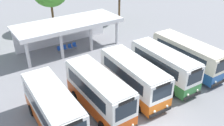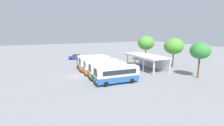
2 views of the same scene
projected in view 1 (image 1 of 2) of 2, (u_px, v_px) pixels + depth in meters
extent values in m
cylinder|color=black|center=(58.00, 101.00, 19.06)|extent=(0.24, 0.91, 0.90)
cylinder|color=black|center=(32.00, 110.00, 18.05)|extent=(0.24, 0.91, 0.90)
cube|color=#D14C14|center=(54.00, 117.00, 16.78)|extent=(2.38, 6.97, 0.95)
cube|color=white|center=(52.00, 103.00, 16.16)|extent=(2.38, 6.97, 1.68)
cube|color=white|center=(50.00, 92.00, 15.73)|extent=(2.31, 6.76, 0.12)
cube|color=black|center=(72.00, 124.00, 13.27)|extent=(1.32, 0.08, 0.24)
cube|color=#1E2833|center=(66.00, 96.00, 16.73)|extent=(0.18, 5.53, 0.92)
cube|color=#1E2833|center=(36.00, 107.00, 15.68)|extent=(0.18, 5.53, 0.92)
cylinder|color=black|center=(126.00, 116.00, 17.50)|extent=(0.23, 0.90, 0.90)
cylinder|color=black|center=(96.00, 88.00, 20.67)|extent=(0.23, 0.90, 0.90)
cylinder|color=black|center=(75.00, 96.00, 19.69)|extent=(0.23, 0.90, 0.90)
cube|color=#D14C14|center=(99.00, 101.00, 18.38)|extent=(2.17, 7.05, 1.04)
cube|color=white|center=(98.00, 86.00, 17.71)|extent=(2.17, 7.05, 1.74)
cube|color=white|center=(98.00, 75.00, 17.26)|extent=(2.10, 6.83, 0.12)
cube|color=#1E2833|center=(126.00, 111.00, 15.14)|extent=(1.73, 0.06, 1.13)
cube|color=black|center=(126.00, 102.00, 14.80)|extent=(1.26, 0.06, 0.24)
cube|color=#1E2833|center=(109.00, 80.00, 18.27)|extent=(0.09, 5.62, 0.96)
cube|color=#1E2833|center=(85.00, 89.00, 17.25)|extent=(0.09, 5.62, 0.96)
sphere|color=#EAEACC|center=(133.00, 125.00, 16.12)|extent=(0.20, 0.20, 0.20)
cylinder|color=black|center=(159.00, 99.00, 19.35)|extent=(0.27, 0.91, 0.90)
cylinder|color=black|center=(138.00, 107.00, 18.37)|extent=(0.27, 0.91, 0.90)
cylinder|color=black|center=(128.00, 74.00, 22.71)|extent=(0.27, 0.91, 0.90)
cylinder|color=black|center=(109.00, 81.00, 21.73)|extent=(0.27, 0.91, 0.90)
cube|color=orange|center=(133.00, 85.00, 20.33)|extent=(2.67, 7.32, 1.03)
cube|color=white|center=(133.00, 72.00, 19.69)|extent=(2.67, 7.32, 1.64)
cube|color=white|center=(134.00, 62.00, 19.27)|extent=(2.59, 7.10, 0.12)
cube|color=black|center=(160.00, 112.00, 17.78)|extent=(2.14, 0.22, 0.28)
cube|color=#1E2833|center=(162.00, 93.00, 16.97)|extent=(1.84, 0.16, 1.07)
cube|color=black|center=(163.00, 85.00, 16.66)|extent=(1.35, 0.13, 0.24)
cube|color=#1E2833|center=(143.00, 67.00, 20.25)|extent=(0.38, 5.76, 0.90)
cube|color=#1E2833|center=(122.00, 74.00, 19.24)|extent=(0.38, 5.76, 0.90)
sphere|color=#EAEACC|center=(167.00, 106.00, 17.91)|extent=(0.20, 0.20, 0.20)
sphere|color=#EAEACC|center=(154.00, 112.00, 17.35)|extent=(0.20, 0.20, 0.20)
cylinder|color=black|center=(187.00, 85.00, 21.14)|extent=(0.25, 0.91, 0.90)
cylinder|color=black|center=(171.00, 92.00, 20.20)|extent=(0.25, 0.91, 0.90)
cylinder|color=black|center=(154.00, 64.00, 24.45)|extent=(0.25, 0.91, 0.90)
cylinder|color=black|center=(139.00, 70.00, 23.51)|extent=(0.25, 0.91, 0.90)
cube|color=#337F3D|center=(162.00, 73.00, 22.12)|extent=(2.38, 7.27, 1.00)
cube|color=white|center=(164.00, 61.00, 21.49)|extent=(2.38, 7.27, 1.63)
cube|color=white|center=(165.00, 52.00, 21.07)|extent=(2.31, 7.06, 0.12)
cube|color=black|center=(192.00, 96.00, 19.60)|extent=(2.00, 0.18, 0.28)
cube|color=#1E2833|center=(195.00, 78.00, 18.81)|extent=(1.73, 0.12, 1.06)
cube|color=black|center=(197.00, 71.00, 18.50)|extent=(1.27, 0.10, 0.24)
cube|color=#1E2833|center=(171.00, 57.00, 22.03)|extent=(0.26, 5.76, 0.90)
cube|color=#1E2833|center=(154.00, 63.00, 21.05)|extent=(0.26, 5.76, 0.90)
sphere|color=#EAEACC|center=(197.00, 90.00, 19.73)|extent=(0.20, 0.20, 0.20)
sphere|color=#EAEACC|center=(188.00, 95.00, 19.18)|extent=(0.20, 0.20, 0.20)
cylinder|color=black|center=(213.00, 73.00, 22.98)|extent=(0.25, 0.91, 0.90)
cylinder|color=black|center=(197.00, 79.00, 21.93)|extent=(0.25, 0.91, 0.90)
cylinder|color=black|center=(176.00, 54.00, 26.58)|extent=(0.25, 0.91, 0.90)
cylinder|color=black|center=(161.00, 59.00, 25.53)|extent=(0.25, 0.91, 0.90)
cube|color=#23569E|center=(186.00, 62.00, 24.04)|extent=(2.57, 7.93, 1.04)
cube|color=beige|center=(188.00, 50.00, 23.42)|extent=(2.57, 7.93, 1.52)
cube|color=beige|center=(189.00, 43.00, 23.03)|extent=(2.50, 7.69, 0.12)
cube|color=black|center=(219.00, 83.00, 21.29)|extent=(2.20, 0.17, 0.28)
cube|color=#1E2833|center=(223.00, 66.00, 20.50)|extent=(1.90, 0.11, 0.99)
cube|color=#1E2833|center=(195.00, 47.00, 24.02)|extent=(0.25, 6.28, 0.84)
cube|color=#1E2833|center=(179.00, 52.00, 22.93)|extent=(0.25, 6.28, 0.84)
sphere|color=#EAEACC|center=(224.00, 78.00, 21.45)|extent=(0.20, 0.20, 0.20)
sphere|color=#EAEACC|center=(215.00, 82.00, 20.85)|extent=(0.20, 0.20, 0.20)
cylinder|color=silver|center=(28.00, 54.00, 24.08)|extent=(0.36, 0.36, 3.20)
cylinder|color=silver|center=(62.00, 45.00, 25.94)|extent=(0.36, 0.36, 3.20)
cylinder|color=silver|center=(91.00, 38.00, 27.80)|extent=(0.36, 0.36, 3.20)
cylinder|color=silver|center=(117.00, 31.00, 29.66)|extent=(0.36, 0.36, 3.20)
cube|color=white|center=(62.00, 31.00, 29.79)|extent=(12.02, 0.20, 3.20)
cube|color=white|center=(68.00, 23.00, 27.44)|extent=(12.52, 4.93, 0.20)
cube|color=white|center=(78.00, 31.00, 25.81)|extent=(12.52, 0.10, 0.28)
cylinder|color=slate|center=(62.00, 52.00, 27.65)|extent=(0.03, 0.03, 0.44)
cylinder|color=slate|center=(59.00, 52.00, 27.48)|extent=(0.03, 0.03, 0.44)
cylinder|color=slate|center=(61.00, 51.00, 27.91)|extent=(0.03, 0.03, 0.44)
cylinder|color=slate|center=(58.00, 51.00, 27.74)|extent=(0.03, 0.03, 0.44)
cube|color=#1E4CB2|center=(60.00, 50.00, 27.58)|extent=(0.45, 0.45, 0.04)
cube|color=#1E4CB2|center=(59.00, 48.00, 27.63)|extent=(0.44, 0.05, 0.40)
cylinder|color=slate|center=(67.00, 50.00, 27.96)|extent=(0.03, 0.03, 0.44)
cylinder|color=slate|center=(64.00, 51.00, 27.79)|extent=(0.03, 0.03, 0.44)
cylinder|color=slate|center=(66.00, 49.00, 28.22)|extent=(0.03, 0.03, 0.44)
cylinder|color=slate|center=(63.00, 50.00, 28.05)|extent=(0.03, 0.03, 0.44)
cube|color=#1E4CB2|center=(65.00, 48.00, 27.89)|extent=(0.45, 0.45, 0.04)
cube|color=#1E4CB2|center=(64.00, 46.00, 27.95)|extent=(0.44, 0.05, 0.40)
cylinder|color=slate|center=(72.00, 49.00, 28.22)|extent=(0.03, 0.03, 0.44)
cylinder|color=slate|center=(70.00, 50.00, 28.05)|extent=(0.03, 0.03, 0.44)
cylinder|color=slate|center=(71.00, 48.00, 28.48)|extent=(0.03, 0.03, 0.44)
cylinder|color=slate|center=(69.00, 49.00, 28.31)|extent=(0.03, 0.03, 0.44)
cube|color=#1E4CB2|center=(70.00, 47.00, 28.15)|extent=(0.45, 0.45, 0.04)
cube|color=#1E4CB2|center=(69.00, 45.00, 28.20)|extent=(0.44, 0.05, 0.40)
cylinder|color=slate|center=(77.00, 48.00, 28.61)|extent=(0.03, 0.03, 0.44)
cylinder|color=slate|center=(74.00, 49.00, 28.44)|extent=(0.03, 0.03, 0.44)
cylinder|color=slate|center=(76.00, 47.00, 28.87)|extent=(0.03, 0.03, 0.44)
cylinder|color=slate|center=(73.00, 47.00, 28.70)|extent=(0.03, 0.03, 0.44)
cube|color=#1E4CB2|center=(75.00, 46.00, 28.54)|extent=(0.45, 0.45, 0.04)
cube|color=#1E4CB2|center=(74.00, 44.00, 28.59)|extent=(0.44, 0.05, 0.40)
cylinder|color=brown|center=(53.00, 17.00, 34.22)|extent=(0.32, 0.32, 3.57)
cylinder|color=brown|center=(119.00, 10.00, 36.98)|extent=(0.32, 0.32, 3.97)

